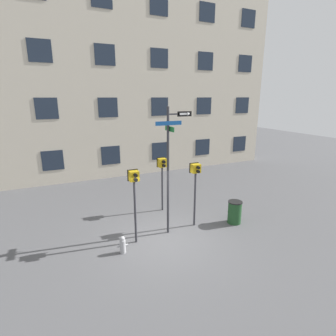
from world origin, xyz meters
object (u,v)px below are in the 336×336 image
pedestrian_signal_right (196,177)px  trash_bin (235,212)px  pedestrian_signal_across (162,169)px  pedestrian_signal_left (134,187)px  fire_hydrant (123,245)px  street_sign_pole (170,162)px

pedestrian_signal_right → trash_bin: 2.33m
pedestrian_signal_across → trash_bin: (2.23, -2.42, -1.50)m
pedestrian_signal_right → pedestrian_signal_left: bearing=-174.1°
trash_bin → pedestrian_signal_right: bearing=162.6°
pedestrian_signal_left → trash_bin: 4.52m
pedestrian_signal_right → pedestrian_signal_across: (-0.61, 1.91, -0.08)m
pedestrian_signal_right → pedestrian_signal_across: bearing=107.6°
pedestrian_signal_right → fire_hydrant: bearing=-167.2°
street_sign_pole → fire_hydrant: street_sign_pole is taller
pedestrian_signal_across → street_sign_pole: bearing=-105.4°
street_sign_pole → fire_hydrant: size_ratio=7.93×
street_sign_pole → pedestrian_signal_left: size_ratio=1.77×
fire_hydrant → pedestrian_signal_left: bearing=36.7°
pedestrian_signal_left → pedestrian_signal_across: pedestrian_signal_left is taller
fire_hydrant → trash_bin: bearing=2.6°
fire_hydrant → pedestrian_signal_right: bearing=12.8°
pedestrian_signal_across → fire_hydrant: size_ratio=4.13×
pedestrian_signal_left → pedestrian_signal_right: (2.58, 0.27, -0.05)m
pedestrian_signal_across → fire_hydrant: (-2.59, -2.64, -1.69)m
fire_hydrant → trash_bin: 4.83m
street_sign_pole → fire_hydrant: (-2.04, -0.62, -2.54)m
pedestrian_signal_right → trash_bin: (1.63, -0.51, -1.58)m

